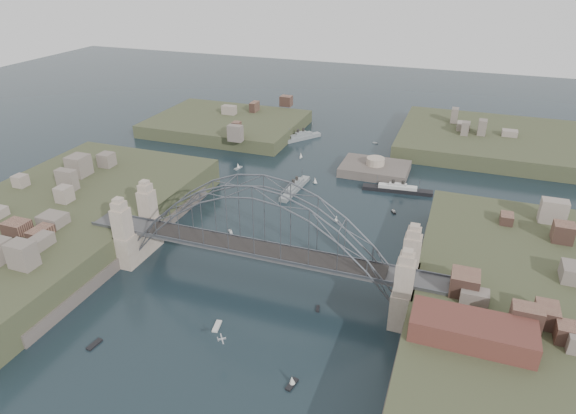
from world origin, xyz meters
The scene contains 25 objects.
ground centered at (0.00, 0.00, 0.00)m, with size 500.00×500.00×0.00m, color black.
bridge centered at (0.00, 0.00, 12.32)m, with size 84.00×13.80×24.60m.
shore_west centered at (-57.32, 0.00, 1.97)m, with size 50.50×90.00×12.00m.
shore_east centered at (57.32, 0.00, 1.97)m, with size 50.50×90.00×12.00m.
headland_nw centered at (-55.00, 95.00, 0.50)m, with size 60.00×45.00×9.00m, color #383D25.
headland_ne centered at (50.00, 110.00, 0.75)m, with size 70.00×55.00×9.50m, color #383D25.
fort_island centered at (12.00, 70.00, -0.34)m, with size 22.00×16.00×9.40m.
wharf_shed centered at (44.00, -14.00, 10.00)m, with size 20.00×8.00×4.00m, color #592D26.
naval_cruiser_near centered at (-8.52, 47.95, 0.87)m, with size 3.81×18.78×5.59m.
naval_cruiser_far centered at (-21.99, 93.26, 0.96)m, with size 12.80×16.30×6.18m.
ocean_liner centered at (21.45, 57.78, 0.81)m, with size 21.42×4.95×5.21m.
aeroplane centered at (2.83, -24.69, 4.63)m, with size 1.92×2.45×0.42m.
small_boat_a centered at (-15.83, 17.17, 0.29)m, with size 2.03×2.14×1.43m.
small_boat_b centered at (8.78, 32.32, 1.03)m, with size 1.58×1.59×2.38m.
small_boat_c centered at (-2.09, -17.29, 0.15)m, with size 1.71×3.52×0.45m.
small_boat_d centered at (22.66, 43.32, 0.29)m, with size 1.69×2.04×1.43m.
small_boat_e centered at (-32.60, 57.91, 0.67)m, with size 1.83×3.66×2.38m.
small_boat_f centered at (-4.24, 55.00, 1.04)m, with size 1.57×1.36×2.38m.
small_boat_g centered at (16.76, -26.29, 0.75)m, with size 1.56×3.15×2.38m.
small_boat_h centered at (-15.57, 74.52, 0.95)m, with size 1.10×1.98×2.38m.
small_boat_i centered at (33.11, 15.62, 0.93)m, with size 1.44×2.16×2.38m.
small_boat_j centered at (-21.37, -29.75, 0.15)m, with size 1.43×3.34×0.45m.
small_boat_k centered at (6.50, 99.04, 0.15)m, with size 2.07×1.09×0.45m.
small_boat_l centered at (-36.57, 27.75, 0.28)m, with size 2.96×1.91×1.43m.
small_boat_m centered at (15.01, -5.33, 0.15)m, with size 1.10×2.13×0.45m.
Camera 1 is at (37.25, -84.80, 65.61)m, focal length 31.15 mm.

